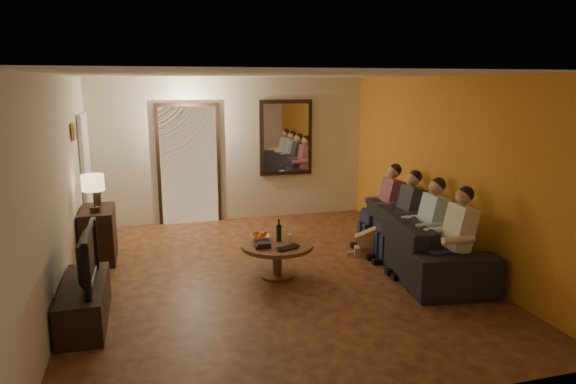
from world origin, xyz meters
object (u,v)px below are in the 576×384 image
object	(u,v)px
dresser	(99,235)
tv_stand	(84,303)
person_a	(454,244)
person_c	(405,219)
sofa	(422,239)
person_b	(428,231)
person_d	(387,209)
dog	(372,238)
coffee_table	(277,260)
tv	(80,257)
bowl	(260,238)
laptop	(290,249)
wine_bottle	(279,230)
table_lamp	(94,193)

from	to	relation	value
dresser	tv_stand	bearing A→B (deg)	-90.00
person_a	person_c	bearing A→B (deg)	90.00
sofa	person_b	size ratio (longest dim) A/B	2.18
sofa	person_d	xyz separation A→B (m)	(-0.10, 0.90, 0.22)
tv_stand	dog	bearing A→B (deg)	16.49
person_d	coffee_table	size ratio (longest dim) A/B	1.27
tv_stand	tv	world-z (taller)	tv
person_a	bowl	world-z (taller)	person_a
person_d	laptop	distance (m)	2.11
dresser	wine_bottle	bearing A→B (deg)	-27.35
person_b	tv_stand	bearing A→B (deg)	-176.20
person_c	bowl	world-z (taller)	person_c
wine_bottle	laptop	xyz separation A→B (m)	(0.05, -0.38, -0.14)
tv_stand	wine_bottle	world-z (taller)	wine_bottle
table_lamp	person_d	xyz separation A→B (m)	(4.23, -0.33, -0.43)
dog	bowl	bearing A→B (deg)	-154.00
person_d	dresser	bearing A→B (deg)	172.54
tv_stand	laptop	world-z (taller)	laptop
dresser	table_lamp	size ratio (longest dim) A/B	1.58
table_lamp	person_b	distance (m)	4.52
dog	tv_stand	bearing A→B (deg)	-144.05
person_c	person_d	xyz separation A→B (m)	(0.00, 0.60, 0.00)
person_a	wine_bottle	distance (m)	2.20
dresser	table_lamp	world-z (taller)	table_lamp
person_b	bowl	bearing A→B (deg)	162.70
sofa	dog	world-z (taller)	sofa
tv_stand	laptop	distance (m)	2.45
sofa	bowl	distance (m)	2.24
coffee_table	laptop	size ratio (longest dim) A/B	2.86
table_lamp	coffee_table	world-z (taller)	table_lamp
bowl	laptop	xyz separation A→B (m)	(0.28, -0.50, -0.02)
person_d	person_a	bearing A→B (deg)	-90.00
person_b	person_d	size ratio (longest dim) A/B	1.00
dresser	coffee_table	world-z (taller)	dresser
person_c	wine_bottle	xyz separation A→B (m)	(-1.88, -0.06, 0.01)
dresser	person_b	xyz separation A→B (m)	(4.23, -1.75, 0.22)
tv	person_a	xyz separation A→B (m)	(4.23, -0.32, -0.13)
person_d	person_b	bearing A→B (deg)	-90.00
table_lamp	tv	xyz separation A→B (m)	(0.00, -1.82, -0.30)
table_lamp	person_d	world-z (taller)	table_lamp
dresser	bowl	size ratio (longest dim) A/B	3.29
person_a	person_d	xyz separation A→B (m)	(0.00, 1.80, 0.00)
tv_stand	person_a	size ratio (longest dim) A/B	1.08
dog	bowl	size ratio (longest dim) A/B	2.16
dog	person_d	bearing A→B (deg)	60.69
person_a	coffee_table	distance (m)	2.22
table_lamp	person_d	size ratio (longest dim) A/B	0.45
coffee_table	laptop	world-z (taller)	laptop
person_c	coffee_table	xyz separation A→B (m)	(-1.93, -0.16, -0.38)
person_b	dog	bearing A→B (deg)	114.76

